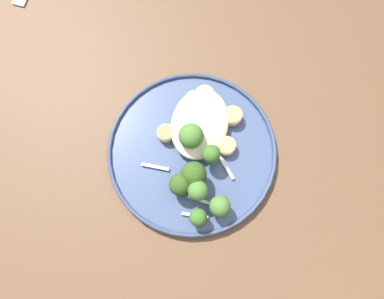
{
  "coord_description": "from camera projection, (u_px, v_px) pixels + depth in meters",
  "views": [
    {
      "loc": [
        -0.13,
        -0.06,
        1.35
      ],
      "look_at": [
        0.03,
        -0.02,
        0.76
      ],
      "focal_mm": 34.03,
      "sensor_mm": 36.0,
      "label": 1
    }
  ],
  "objects": [
    {
      "name": "seared_scallop_right_edge",
      "position": [
        233.0,
        116.0,
        0.63
      ],
      "size": [
        0.03,
        0.03,
        0.02
      ],
      "color": "#E5C689",
      "rests_on": "dinner_plate"
    },
    {
      "name": "broccoli_floret_rear_charred",
      "position": [
        191.0,
        136.0,
        0.59
      ],
      "size": [
        0.04,
        0.04,
        0.06
      ],
      "color": "#7A994C",
      "rests_on": "dinner_plate"
    },
    {
      "name": "seared_scallop_front_small",
      "position": [
        197.0,
        124.0,
        0.62
      ],
      "size": [
        0.03,
        0.03,
        0.02
      ],
      "color": "#DBB77A",
      "rests_on": "dinner_plate"
    },
    {
      "name": "dinner_plate",
      "position": [
        192.0,
        151.0,
        0.62
      ],
      "size": [
        0.29,
        0.29,
        0.02
      ],
      "color": "#38476B",
      "rests_on": "wooden_dining_table"
    },
    {
      "name": "broccoli_floret_front_edge",
      "position": [
        198.0,
        218.0,
        0.57
      ],
      "size": [
        0.03,
        0.03,
        0.04
      ],
      "color": "#89A356",
      "rests_on": "dinner_plate"
    },
    {
      "name": "broccoli_floret_center_pile",
      "position": [
        198.0,
        191.0,
        0.57
      ],
      "size": [
        0.03,
        0.03,
        0.06
      ],
      "color": "#7A994C",
      "rests_on": "dinner_plate"
    },
    {
      "name": "wooden_dining_table",
      "position": [
        177.0,
        175.0,
        0.7
      ],
      "size": [
        1.4,
        1.0,
        0.74
      ],
      "color": "brown",
      "rests_on": "ground"
    },
    {
      "name": "onion_sliver_short_strip",
      "position": [
        155.0,
        167.0,
        0.61
      ],
      "size": [
        0.01,
        0.05,
        0.0
      ],
      "primitive_type": "cube",
      "rotation": [
        0.0,
        0.0,
        4.74
      ],
      "color": "silver",
      "rests_on": "dinner_plate"
    },
    {
      "name": "noodle_bed",
      "position": [
        200.0,
        123.0,
        0.62
      ],
      "size": [
        0.13,
        0.1,
        0.03
      ],
      "color": "beige",
      "rests_on": "dinner_plate"
    },
    {
      "name": "onion_sliver_long_sliver",
      "position": [
        225.0,
        166.0,
        0.61
      ],
      "size": [
        0.04,
        0.04,
        0.0
      ],
      "primitive_type": "cube",
      "rotation": [
        0.0,
        0.0,
        3.89
      ],
      "color": "silver",
      "rests_on": "dinner_plate"
    },
    {
      "name": "seared_scallop_large_seared",
      "position": [
        166.0,
        133.0,
        0.62
      ],
      "size": [
        0.03,
        0.03,
        0.02
      ],
      "color": "#DBB77A",
      "rests_on": "dinner_plate"
    },
    {
      "name": "broccoli_floret_near_rim",
      "position": [
        194.0,
        174.0,
        0.58
      ],
      "size": [
        0.04,
        0.04,
        0.06
      ],
      "color": "#7A994C",
      "rests_on": "dinner_plate"
    },
    {
      "name": "seared_scallop_half_hidden",
      "position": [
        205.0,
        95.0,
        0.64
      ],
      "size": [
        0.03,
        0.03,
        0.02
      ],
      "color": "beige",
      "rests_on": "dinner_plate"
    },
    {
      "name": "onion_sliver_curled_piece",
      "position": [
        195.0,
        215.0,
        0.59
      ],
      "size": [
        0.01,
        0.04,
        0.0
      ],
      "primitive_type": "cube",
      "rotation": [
        0.0,
        0.0,
        1.64
      ],
      "color": "silver",
      "rests_on": "dinner_plate"
    },
    {
      "name": "seared_scallop_center_golden",
      "position": [
        194.0,
        100.0,
        0.63
      ],
      "size": [
        0.03,
        0.03,
        0.02
      ],
      "color": "#DBB77A",
      "rests_on": "dinner_plate"
    },
    {
      "name": "seared_scallop_left_edge",
      "position": [
        226.0,
        146.0,
        0.61
      ],
      "size": [
        0.03,
        0.03,
        0.02
      ],
      "color": "#E5C689",
      "rests_on": "dinner_plate"
    },
    {
      "name": "ground",
      "position": [
        184.0,
        210.0,
        1.34
      ],
      "size": [
        6.0,
        6.0,
        0.0
      ],
      "primitive_type": "plane",
      "color": "#47423D"
    },
    {
      "name": "onion_sliver_pale_crescent",
      "position": [
        200.0,
        200.0,
        0.6
      ],
      "size": [
        0.01,
        0.04,
        0.0
      ],
      "primitive_type": "cube",
      "rotation": [
        0.0,
        0.0,
        1.47
      ],
      "color": "silver",
      "rests_on": "dinner_plate"
    },
    {
      "name": "broccoli_floret_right_tilted",
      "position": [
        180.0,
        185.0,
        0.58
      ],
      "size": [
        0.04,
        0.04,
        0.05
      ],
      "color": "#89A356",
      "rests_on": "dinner_plate"
    },
    {
      "name": "broccoli_floret_small_sprig",
      "position": [
        211.0,
        154.0,
        0.59
      ],
      "size": [
        0.03,
        0.03,
        0.05
      ],
      "color": "#7A994C",
      "rests_on": "dinner_plate"
    },
    {
      "name": "broccoli_floret_tall_stalk",
      "position": [
        220.0,
        206.0,
        0.57
      ],
      "size": [
        0.03,
        0.03,
        0.05
      ],
      "color": "#89A356",
      "rests_on": "dinner_plate"
    }
  ]
}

